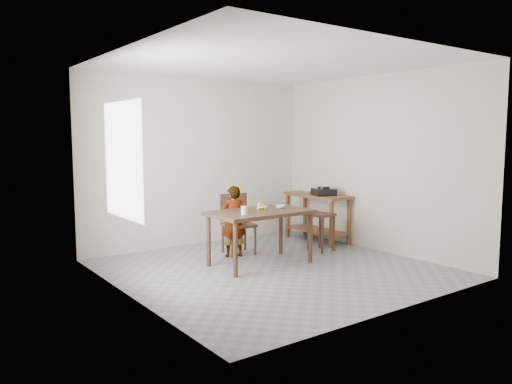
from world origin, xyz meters
TOP-DOWN VIEW (x-y plane):
  - floor at (0.00, 0.00)m, footprint 4.00×4.00m
  - ceiling at (0.00, 0.00)m, footprint 4.00×4.00m
  - wall_back at (0.00, 2.02)m, footprint 4.00×0.04m
  - wall_front at (0.00, -2.02)m, footprint 4.00×0.04m
  - wall_left at (-2.02, 0.00)m, footprint 0.04×4.00m
  - wall_right at (2.02, 0.00)m, footprint 0.04×4.00m
  - window_pane at (-1.97, 0.20)m, footprint 0.02×1.10m
  - dining_table at (0.00, 0.30)m, footprint 1.40×0.80m
  - prep_counter at (1.72, 1.00)m, footprint 0.50×1.20m
  - child at (-0.05, 0.90)m, footprint 0.44×0.35m
  - dining_chair at (0.11, 0.99)m, footprint 0.51×0.51m
  - stool at (1.25, 0.40)m, footprint 0.37×0.37m
  - glass_tumbler at (-0.36, 0.16)m, footprint 0.11×0.11m
  - small_bowl at (0.38, 0.34)m, footprint 0.16×0.16m
  - banana at (0.11, 0.41)m, footprint 0.18×0.14m
  - serving_bowl at (1.72, 1.22)m, footprint 0.22×0.22m
  - gas_burner at (1.67, 0.80)m, footprint 0.43×0.43m

SIDE VIEW (x-z plane):
  - floor at x=0.00m, z-range -0.04..0.00m
  - stool at x=1.25m, z-range 0.00..0.59m
  - dining_table at x=0.00m, z-range 0.00..0.75m
  - prep_counter at x=1.72m, z-range 0.00..0.80m
  - dining_chair at x=0.11m, z-range 0.00..0.90m
  - child at x=-0.05m, z-range 0.00..1.05m
  - small_bowl at x=0.38m, z-range 0.75..0.79m
  - banana at x=0.11m, z-range 0.75..0.81m
  - glass_tumbler at x=-0.36m, z-range 0.75..0.86m
  - serving_bowl at x=1.72m, z-range 0.80..0.85m
  - gas_burner at x=1.67m, z-range 0.80..0.91m
  - wall_back at x=0.00m, z-range 0.00..2.70m
  - wall_front at x=0.00m, z-range 0.00..2.70m
  - wall_left at x=-2.02m, z-range 0.00..2.70m
  - wall_right at x=2.02m, z-range 0.00..2.70m
  - window_pane at x=-1.97m, z-range 0.85..2.15m
  - ceiling at x=0.00m, z-range 2.70..2.74m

